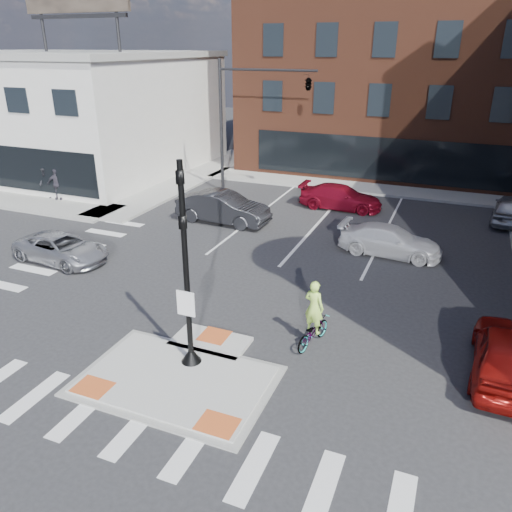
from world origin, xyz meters
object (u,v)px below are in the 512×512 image
at_px(silver_suv, 61,248).
at_px(red_sedan, 507,353).
at_px(bg_car_dark, 223,208).
at_px(cyclist, 313,324).
at_px(bg_car_silver, 512,209).
at_px(bg_car_red, 341,197).
at_px(white_pickup, 390,241).
at_px(pedestrian_a, 46,183).
at_px(pedestrian_b, 57,184).

height_order(silver_suv, red_sedan, red_sedan).
height_order(bg_car_dark, cyclist, cyclist).
relative_size(red_sedan, cyclist, 2.02).
height_order(red_sedan, bg_car_silver, red_sedan).
height_order(silver_suv, cyclist, cyclist).
bearing_deg(bg_car_red, white_pickup, -147.42).
distance_m(bg_car_dark, bg_car_silver, 15.26).
relative_size(silver_suv, white_pickup, 0.96).
bearing_deg(white_pickup, pedestrian_a, 90.86).
bearing_deg(bg_car_red, pedestrian_b, 108.28).
height_order(bg_car_silver, pedestrian_a, pedestrian_a).
bearing_deg(silver_suv, white_pickup, -59.60).
height_order(bg_car_dark, pedestrian_b, pedestrian_b).
xyz_separation_m(silver_suv, red_sedan, (17.46, -1.70, 0.16)).
xyz_separation_m(bg_car_silver, pedestrian_b, (-24.93, -6.15, 0.34)).
xyz_separation_m(bg_car_red, pedestrian_b, (-15.99, -5.07, 0.41)).
bearing_deg(cyclist, red_sedan, -160.71).
xyz_separation_m(white_pickup, pedestrian_a, (-20.48, 0.80, 0.42)).
xyz_separation_m(silver_suv, pedestrian_b, (-6.59, 7.00, 0.48)).
relative_size(bg_car_red, pedestrian_b, 2.50).
bearing_deg(white_pickup, cyclist, 175.60).
xyz_separation_m(bg_car_red, cyclist, (2.55, -14.27, 0.06)).
bearing_deg(silver_suv, bg_car_silver, -49.37).
distance_m(silver_suv, bg_car_dark, 8.47).
bearing_deg(silver_suv, bg_car_red, -32.94).
relative_size(white_pickup, bg_car_red, 0.96).
height_order(bg_car_dark, pedestrian_a, pedestrian_a).
bearing_deg(red_sedan, pedestrian_b, -18.14).
bearing_deg(cyclist, silver_suv, 3.64).
relative_size(pedestrian_a, pedestrian_b, 0.99).
bearing_deg(cyclist, pedestrian_b, -12.32).
relative_size(cyclist, pedestrian_b, 1.18).
relative_size(bg_car_red, pedestrian_a, 2.54).
xyz_separation_m(red_sedan, pedestrian_b, (-24.04, 8.70, 0.33)).
distance_m(white_pickup, pedestrian_b, 19.67).
distance_m(bg_car_silver, bg_car_red, 9.00).
xyz_separation_m(bg_car_dark, bg_car_red, (5.17, 4.75, -0.14)).
distance_m(silver_suv, red_sedan, 17.54).
height_order(white_pickup, bg_car_silver, bg_car_silver).
relative_size(red_sedan, pedestrian_b, 2.38).
distance_m(bg_car_silver, cyclist, 16.63).
distance_m(bg_car_dark, bg_car_red, 7.02).
distance_m(cyclist, pedestrian_b, 20.70).
xyz_separation_m(bg_car_dark, pedestrian_b, (-10.83, -0.33, 0.27)).
bearing_deg(bg_car_dark, silver_suv, 152.50).
bearing_deg(bg_car_silver, cyclist, 74.57).
distance_m(red_sedan, pedestrian_a, 26.35).
relative_size(red_sedan, pedestrian_a, 2.42).
relative_size(silver_suv, red_sedan, 0.97).
bearing_deg(cyclist, bg_car_dark, -36.93).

